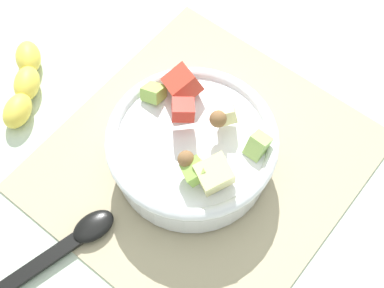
{
  "coord_description": "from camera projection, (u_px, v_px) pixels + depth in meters",
  "views": [
    {
      "loc": [
        -0.29,
        -0.21,
        0.7
      ],
      "look_at": [
        -0.01,
        0.01,
        0.06
      ],
      "focal_mm": 54.26,
      "sensor_mm": 36.0,
      "label": 1
    }
  ],
  "objects": [
    {
      "name": "ground_plane",
      "position": [
        202.0,
        162.0,
        0.78
      ],
      "size": [
        2.4,
        2.4,
        0.0
      ],
      "primitive_type": "plane",
      "color": "silver"
    },
    {
      "name": "placemat",
      "position": [
        202.0,
        161.0,
        0.78
      ],
      "size": [
        0.4,
        0.38,
        0.01
      ],
      "primitive_type": "cube",
      "color": "tan",
      "rests_on": "ground_plane"
    },
    {
      "name": "salad_bowl",
      "position": [
        192.0,
        148.0,
        0.74
      ],
      "size": [
        0.22,
        0.22,
        0.11
      ],
      "color": "white",
      "rests_on": "placemat"
    },
    {
      "name": "serving_spoon",
      "position": [
        63.0,
        248.0,
        0.71
      ],
      "size": [
        0.22,
        0.08,
        0.01
      ],
      "color": "black",
      "rests_on": "placemat"
    },
    {
      "name": "banana_whole",
      "position": [
        24.0,
        83.0,
        0.83
      ],
      "size": [
        0.14,
        0.12,
        0.04
      ],
      "color": "yellow",
      "rests_on": "ground_plane"
    }
  ]
}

